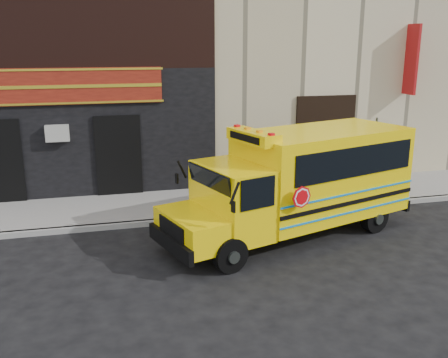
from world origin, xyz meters
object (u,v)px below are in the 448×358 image
bicycle (216,223)px  cyclist (219,213)px  sign_pole (374,157)px  school_bus (302,179)px

bicycle → cyclist: cyclist is taller
sign_pole → bicycle: (-5.43, -1.80, -1.03)m
school_bus → cyclist: school_bus is taller
cyclist → sign_pole: bearing=-45.0°
school_bus → sign_pole: school_bus is taller
sign_pole → cyclist: 5.73m
school_bus → sign_pole: (3.12, 1.79, 0.02)m
bicycle → cyclist: bearing=-111.1°
bicycle → school_bus: bearing=-71.8°
cyclist → school_bus: bearing=-62.4°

